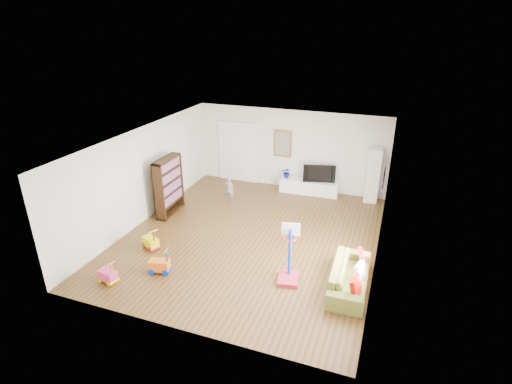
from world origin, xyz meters
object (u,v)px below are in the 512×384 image
(bookshelf, at_px, (169,186))
(sofa, at_px, (350,276))
(basketball_hoop, at_px, (289,255))
(media_console, at_px, (309,187))

(bookshelf, bearing_deg, sofa, -20.05)
(bookshelf, height_order, sofa, bookshelf)
(sofa, height_order, basketball_hoop, basketball_hoop)
(bookshelf, distance_m, basketball_hoop, 4.78)
(bookshelf, relative_size, sofa, 0.89)
(media_console, relative_size, bookshelf, 1.12)
(media_console, height_order, sofa, sofa)
(bookshelf, relative_size, basketball_hoop, 1.27)
(sofa, distance_m, basketball_hoop, 1.39)
(bookshelf, height_order, basketball_hoop, bookshelf)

